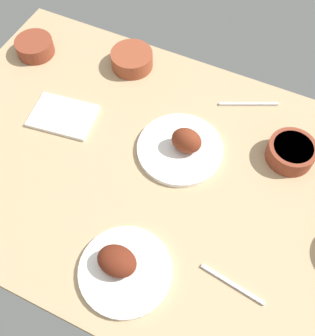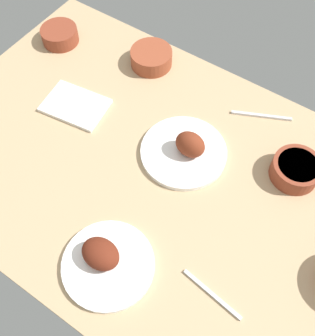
{
  "view_description": "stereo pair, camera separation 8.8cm",
  "coord_description": "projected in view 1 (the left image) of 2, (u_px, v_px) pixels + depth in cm",
  "views": [
    {
      "loc": [
        -24.54,
        51.91,
        101.37
      ],
      "look_at": [
        0.0,
        0.0,
        6.0
      ],
      "focal_mm": 43.02,
      "sensor_mm": 36.0,
      "label": 1
    },
    {
      "loc": [
        -32.16,
        47.57,
        101.37
      ],
      "look_at": [
        0.0,
        0.0,
        6.0
      ],
      "focal_mm": 43.02,
      "sensor_mm": 36.0,
      "label": 2
    }
  ],
  "objects": [
    {
      "name": "bowl_potatoes",
      "position": [
        132.0,
        59.0,
        1.32
      ],
      "size": [
        13.72,
        13.72,
        5.42
      ],
      "color": "brown",
      "rests_on": "dining_table"
    },
    {
      "name": "bowl_cream",
      "position": [
        291.0,
        152.0,
        1.13
      ],
      "size": [
        13.51,
        13.51,
        5.55
      ],
      "color": "brown",
      "rests_on": "dining_table"
    },
    {
      "name": "folded_napkin",
      "position": [
        63.0,
        116.0,
        1.23
      ],
      "size": [
        20.8,
        16.02,
        1.2
      ],
      "primitive_type": "cube",
      "rotation": [
        0.0,
        0.0,
        0.14
      ],
      "color": "white",
      "rests_on": "dining_table"
    },
    {
      "name": "bowl_onions",
      "position": [
        35.0,
        46.0,
        1.35
      ],
      "size": [
        12.47,
        12.47,
        5.14
      ],
      "color": "brown",
      "rests_on": "dining_table"
    },
    {
      "name": "plate_far_side",
      "position": [
        122.0,
        267.0,
        0.97
      ],
      "size": [
        22.88,
        22.88,
        7.54
      ],
      "color": "white",
      "rests_on": "dining_table"
    },
    {
      "name": "plate_center_main",
      "position": [
        182.0,
        146.0,
        1.15
      ],
      "size": [
        24.83,
        24.83,
        8.96
      ],
      "color": "white",
      "rests_on": "dining_table"
    },
    {
      "name": "fork_loose",
      "position": [
        249.0,
        104.0,
        1.25
      ],
      "size": [
        17.01,
        8.65,
        0.8
      ],
      "primitive_type": "cube",
      "rotation": [
        0.0,
        0.0,
        0.44
      ],
      "color": "silver",
      "rests_on": "dining_table"
    },
    {
      "name": "dining_table",
      "position": [
        158.0,
        175.0,
        1.15
      ],
      "size": [
        140.0,
        90.0,
        4.0
      ],
      "primitive_type": "cube",
      "color": "tan",
      "rests_on": "ground"
    },
    {
      "name": "spoon_loose",
      "position": [
        232.0,
        284.0,
        0.96
      ],
      "size": [
        16.89,
        3.14,
        0.8
      ],
      "primitive_type": "cube",
      "rotation": [
        0.0,
        0.0,
        3.01
      ],
      "color": "silver",
      "rests_on": "dining_table"
    }
  ]
}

